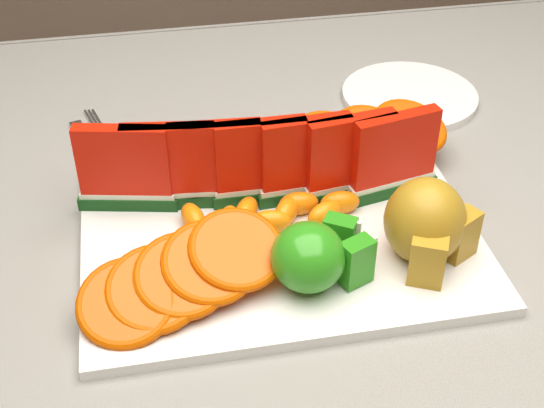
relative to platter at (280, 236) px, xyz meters
name	(u,v)px	position (x,y,z in m)	size (l,w,h in m)	color
table	(246,302)	(-0.03, 0.02, -0.11)	(1.40, 0.90, 0.75)	#52351D
tablecloth	(245,261)	(-0.03, 0.02, -0.05)	(1.53, 1.03, 0.20)	gray
platter	(280,236)	(0.00, 0.00, 0.00)	(0.40, 0.30, 0.01)	silver
apple_cluster	(315,256)	(0.02, -0.08, 0.04)	(0.10, 0.08, 0.07)	#3A950D
pear_cluster	(427,224)	(0.13, -0.06, 0.04)	(0.10, 0.10, 0.09)	#A95B04
side_plate	(409,96)	(0.23, 0.25, 0.00)	(0.24, 0.24, 0.01)	silver
fork	(93,152)	(-0.19, 0.20, 0.00)	(0.06, 0.19, 0.00)	silver
watermelon_row	(261,164)	(-0.01, 0.06, 0.05)	(0.39, 0.07, 0.10)	#0D340C
orange_fan_front	(183,275)	(-0.10, -0.08, 0.03)	(0.21, 0.14, 0.06)	orange
orange_fan_back	(288,146)	(0.03, 0.12, 0.03)	(0.39, 0.12, 0.05)	orange
tangerine_segments	(274,213)	(0.00, 0.02, 0.02)	(0.19, 0.06, 0.03)	red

